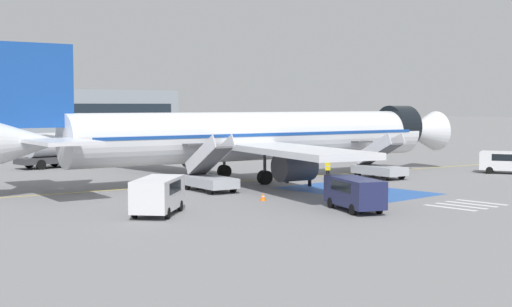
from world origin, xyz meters
The scene contains 19 objects.
ground_plane centered at (0.00, 0.00, 0.00)m, with size 600.00×600.00×0.00m, color slate.
apron_leadline_yellow centered at (-1.77, -0.64, 0.00)m, with size 0.20×77.05×0.01m, color gold.
apron_stand_patch_blue centered at (-1.77, -10.96, 0.00)m, with size 6.53×10.96×0.01m, color #2856A8.
apron_walkway_bar_0 centered at (-4.17, -20.26, 0.00)m, with size 0.44×3.60×0.01m, color silver.
apron_walkway_bar_1 centered at (-2.97, -20.26, 0.00)m, with size 0.44×3.60×0.01m, color silver.
apron_walkway_bar_2 centered at (-1.77, -20.26, 0.00)m, with size 0.44×3.60×0.01m, color silver.
apron_walkway_bar_3 centered at (-0.57, -20.26, 0.00)m, with size 0.44×3.60×0.01m, color silver.
airliner centered at (-2.38, -0.54, 3.62)m, with size 43.46×33.75×10.44m.
boarding_stairs_forward centered at (6.51, -6.51, 0.98)m, with size 2.91×5.46×3.92m.
boarding_stairs_aft centered at (-9.81, -3.98, 1.01)m, with size 2.91×5.46×4.17m.
fuel_tanker centered at (-7.55, 21.67, 1.78)m, with size 11.00×3.06×3.51m.
service_van_0 centered at (-18.83, -10.66, 1.25)m, with size 4.89×4.57×2.09m.
service_van_2 centered at (18.47, -11.81, 1.20)m, with size 3.80×5.22×1.98m.
service_van_3 centered at (-9.44, -17.17, 1.17)m, with size 3.56×5.09×1.94m.
baggage_cart centered at (-0.72, -8.65, 0.26)m, with size 2.85×2.00×0.87m.
ground_crew_0 centered at (1.83, -4.92, 1.02)m, with size 0.45×0.48×1.76m.
ground_crew_1 centered at (-1.82, -3.87, 1.08)m, with size 0.47×0.33×1.86m.
ground_crew_2 centered at (-2.16, -6.67, 1.07)m, with size 0.29×0.46×1.84m.
traffic_cone_0 centered at (-10.33, -10.25, 0.25)m, with size 0.45×0.45×0.50m.
Camera 1 is at (-41.61, -44.02, 6.22)m, focal length 50.00 mm.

